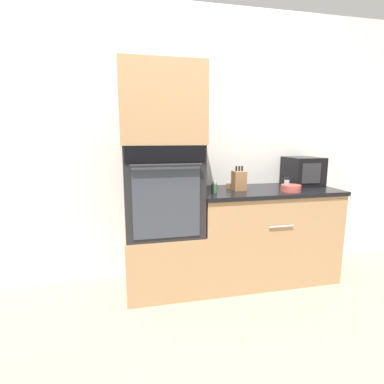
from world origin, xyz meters
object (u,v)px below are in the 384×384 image
Objects in this scene: condiment_jar_mid at (201,182)px; condiment_jar_far at (228,185)px; wall_oven at (162,189)px; condiment_jar_back at (214,187)px; condiment_jar_near at (287,183)px; knife_block at (239,180)px; bowl at (291,188)px; microwave at (303,171)px.

condiment_jar_far is at bearing -32.51° from condiment_jar_mid.
wall_oven is 7.39× the size of condiment_jar_back.
condiment_jar_near is 0.54m from condiment_jar_far.
bowl is (0.42, -0.16, -0.06)m from knife_block.
knife_block is 3.47× the size of condiment_jar_far.
wall_oven is at bearing 179.66° from knife_block.
wall_oven is at bearing -175.12° from microwave.
condiment_jar_far is (-0.53, 0.11, -0.02)m from condiment_jar_near.
condiment_jar_near reaches higher than condiment_jar_back.
condiment_jar_near reaches higher than bowl.
condiment_jar_far is at bearing 41.88° from condiment_jar_back.
bowl is (-0.29, -0.29, -0.11)m from microwave.
condiment_jar_far is at bearing 152.66° from bowl.
condiment_jar_near is at bearing -1.25° from wall_oven.
condiment_jar_mid reaches higher than bowl.
condiment_jar_far is (-0.49, 0.25, 0.00)m from bowl.
condiment_jar_back reaches higher than bowl.
condiment_jar_near is (1.15, -0.03, 0.01)m from wall_oven.
knife_block reaches higher than condiment_jar_mid.
wall_oven is 1.15m from condiment_jar_near.
microwave is at bearing 29.99° from condiment_jar_near.
wall_oven reaches higher than knife_block.
bowl is 2.78× the size of condiment_jar_far.
bowl is 0.81m from condiment_jar_mid.
wall_oven is 1.41m from microwave.
condiment_jar_back reaches higher than condiment_jar_far.
wall_oven is 11.94× the size of condiment_jar_far.
knife_block reaches higher than condiment_jar_back.
condiment_jar_mid is (0.40, 0.22, 0.01)m from wall_oven.
condiment_jar_near is (0.04, 0.14, 0.02)m from bowl.
microwave is at bearing 9.87° from knife_block.
condiment_jar_far is (-0.07, 0.09, -0.06)m from knife_block.
bowl is 0.55m from condiment_jar_far.
microwave is 3.67× the size of condiment_jar_mid.
bowl is 1.72× the size of condiment_jar_back.
condiment_jar_near reaches higher than condiment_jar_far.
condiment_jar_back is (-0.97, -0.21, -0.09)m from microwave.
knife_block is 0.27m from condiment_jar_back.
condiment_jar_near is 0.79m from condiment_jar_mid.
microwave is at bearing 4.88° from wall_oven.
knife_block is at bearing -0.34° from wall_oven.
microwave is 5.44× the size of condiment_jar_far.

